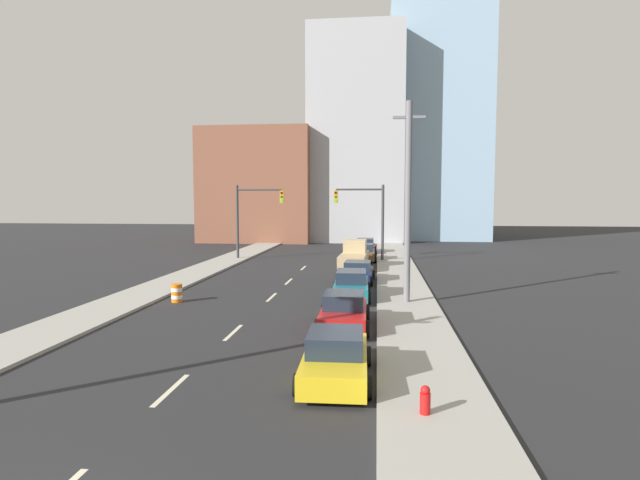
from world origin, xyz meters
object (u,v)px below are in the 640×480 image
object	(u,v)px
sedan_maroon	(365,247)
sedan_red	(344,312)
sedan_brown	(364,253)
pickup_truck_tan	(354,258)
sedan_yellow	(336,358)
sedan_navy	(357,273)
traffic_signal_right	(369,212)
sedan_teal	(351,286)
utility_pole_right_mid	(408,202)
traffic_signal_left	(250,212)
traffic_barrel	(177,293)
fire_hydrant	(425,402)

from	to	relation	value
sedan_maroon	sedan_red	bearing A→B (deg)	-90.51
sedan_brown	pickup_truck_tan	bearing A→B (deg)	-96.89
sedan_red	pickup_truck_tan	distance (m)	17.71
sedan_brown	sedan_yellow	bearing A→B (deg)	-90.67
sedan_red	sedan_navy	bearing A→B (deg)	88.67
traffic_signal_right	sedan_maroon	bearing A→B (deg)	94.15
sedan_teal	pickup_truck_tan	size ratio (longest dim) A/B	0.83
utility_pole_right_mid	sedan_brown	xyz separation A→B (m)	(-2.64, 18.05, -4.54)
sedan_teal	traffic_signal_left	bearing A→B (deg)	119.22
traffic_signal_right	sedan_yellow	size ratio (longest dim) A/B	1.51
traffic_barrel	pickup_truck_tan	distance (m)	15.91
fire_hydrant	sedan_navy	xyz separation A→B (m)	(-2.42, 20.04, 0.21)
sedan_yellow	traffic_signal_right	bearing A→B (deg)	87.52
fire_hydrant	sedan_teal	world-z (taller)	sedan_teal
sedan_teal	traffic_barrel	bearing A→B (deg)	-168.17
fire_hydrant	traffic_signal_right	bearing A→B (deg)	93.44
traffic_signal_right	sedan_maroon	xyz separation A→B (m)	(-0.46, 6.33, -3.60)
traffic_barrel	sedan_red	size ratio (longest dim) A/B	0.22
sedan_maroon	traffic_barrel	bearing A→B (deg)	-110.28
sedan_yellow	sedan_teal	distance (m)	12.40
traffic_barrel	sedan_teal	size ratio (longest dim) A/B	0.20
pickup_truck_tan	sedan_maroon	distance (m)	11.68
utility_pole_right_mid	fire_hydrant	size ratio (longest dim) A/B	12.19
fire_hydrant	pickup_truck_tan	distance (m)	26.23
sedan_teal	sedan_navy	bearing A→B (deg)	87.03
sedan_yellow	traffic_signal_left	bearing A→B (deg)	107.57
traffic_barrel	pickup_truck_tan	size ratio (longest dim) A/B	0.16
sedan_red	sedan_maroon	xyz separation A→B (m)	(0.18, 29.37, -0.01)
sedan_navy	pickup_truck_tan	xyz separation A→B (m)	(-0.49, 6.03, 0.28)
fire_hydrant	sedan_navy	world-z (taller)	sedan_navy
sedan_navy	traffic_signal_left	bearing A→B (deg)	133.35
traffic_signal_left	utility_pole_right_mid	size ratio (longest dim) A/B	0.65
traffic_barrel	sedan_yellow	size ratio (longest dim) A/B	0.22
sedan_teal	sedan_navy	size ratio (longest dim) A/B	1.09
utility_pole_right_mid	pickup_truck_tan	xyz separation A→B (m)	(-3.25, 12.54, -4.33)
sedan_yellow	fire_hydrant	bearing A→B (deg)	-46.88
sedan_yellow	sedan_navy	bearing A→B (deg)	88.62
sedan_yellow	sedan_red	world-z (taller)	sedan_red
traffic_signal_left	sedan_teal	distance (m)	19.62
sedan_yellow	pickup_truck_tan	xyz separation A→B (m)	(-0.53, 23.66, 0.24)
traffic_signal_left	traffic_signal_right	world-z (taller)	same
sedan_brown	fire_hydrant	bearing A→B (deg)	-86.35
sedan_navy	sedan_maroon	xyz separation A→B (m)	(0.07, 17.69, 0.05)
sedan_brown	sedan_teal	bearing A→B (deg)	-91.39
traffic_signal_right	sedan_navy	xyz separation A→B (m)	(-0.53, -11.36, -3.65)
sedan_teal	sedan_brown	size ratio (longest dim) A/B	1.11
traffic_signal_right	utility_pole_right_mid	xyz separation A→B (m)	(2.23, -17.87, 0.95)
traffic_signal_right	sedan_brown	distance (m)	3.62
fire_hydrant	sedan_yellow	bearing A→B (deg)	134.63
traffic_signal_left	sedan_teal	world-z (taller)	traffic_signal_left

